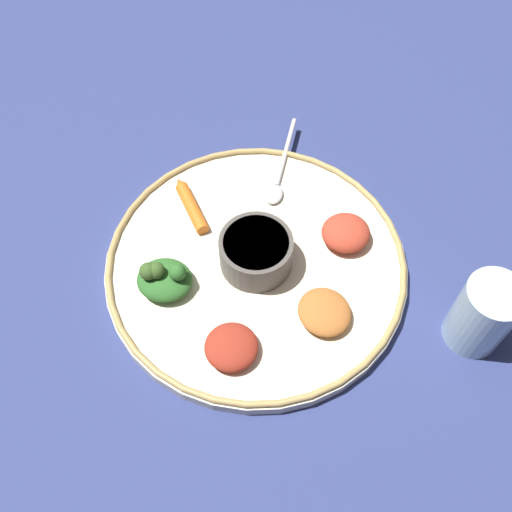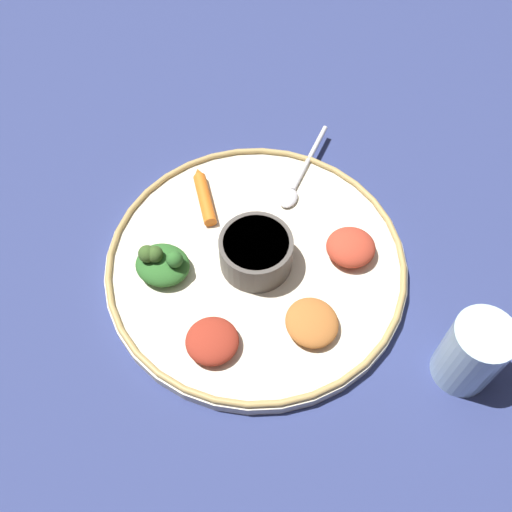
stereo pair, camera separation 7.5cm
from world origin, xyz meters
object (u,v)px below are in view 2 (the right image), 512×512
carrot_near_spoon (204,196)px  center_bowl (256,251)px  greens_pile (162,263)px  spoon (298,179)px  drinking_glass (470,355)px

carrot_near_spoon → center_bowl: bearing=-7.1°
greens_pile → carrot_near_spoon: 0.12m
spoon → greens_pile: greens_pile is taller
carrot_near_spoon → drinking_glass: drinking_glass is taller
center_bowl → greens_pile: 0.12m
center_bowl → carrot_near_spoon: bearing=172.9°
center_bowl → spoon: 0.15m
center_bowl → spoon: bearing=114.0°
greens_pile → carrot_near_spoon: bearing=115.5°
spoon → carrot_near_spoon: carrot_near_spoon is taller
center_bowl → carrot_near_spoon: 0.12m
greens_pile → drinking_glass: 0.38m
center_bowl → drinking_glass: size_ratio=0.89×
center_bowl → spoon: center_bowl is taller
spoon → greens_pile: bearing=-92.5°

